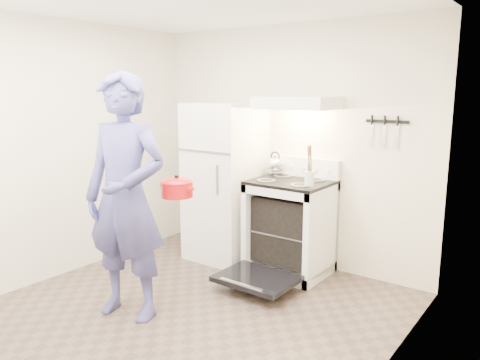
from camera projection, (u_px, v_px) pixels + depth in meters
name	position (u px, v px, depth m)	size (l,w,h in m)	color
floor	(172.00, 321.00, 3.77)	(3.60, 3.60, 0.00)	#4F4137
back_wall	(288.00, 146.00, 4.96)	(3.20, 0.02, 2.50)	beige
refrigerator	(225.00, 182.00, 5.09)	(0.70, 0.70, 1.70)	white
stove_body	(290.00, 228.00, 4.72)	(0.76, 0.65, 0.92)	white
cooktop	(291.00, 182.00, 4.63)	(0.76, 0.65, 0.03)	black
backsplash	(305.00, 167.00, 4.83)	(0.76, 0.07, 0.20)	white
oven_door	(257.00, 278.00, 4.31)	(0.70, 0.54, 0.04)	black
oven_rack	(290.00, 230.00, 4.72)	(0.60, 0.52, 0.01)	slate
range_hood	(297.00, 103.00, 4.54)	(0.76, 0.50, 0.12)	white
knife_strip	(387.00, 121.00, 4.28)	(0.40, 0.02, 0.03)	black
pizza_stone	(282.00, 229.00, 4.72)	(0.37, 0.37, 0.02)	#886848
tea_kettle	(275.00, 163.00, 4.92)	(0.20, 0.17, 0.25)	silver
utensil_jar	(309.00, 178.00, 4.24)	(0.09, 0.09, 0.13)	silver
person	(126.00, 198.00, 3.72)	(0.72, 0.47, 1.98)	navy
dutch_oven	(177.00, 190.00, 3.85)	(0.33, 0.26, 0.22)	#B80D10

